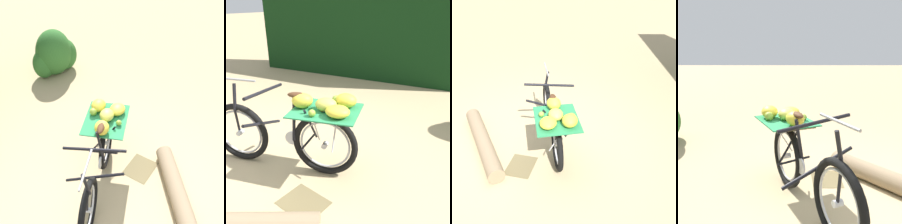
{
  "view_description": "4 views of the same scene",
  "coord_description": "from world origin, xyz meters",
  "views": [
    {
      "loc": [
        1.85,
        1.24,
        3.26
      ],
      "look_at": [
        -0.6,
        -0.36,
        0.84
      ],
      "focal_mm": 46.83,
      "sensor_mm": 36.0,
      "label": 1
    },
    {
      "loc": [
        -2.04,
        1.35,
        1.81
      ],
      "look_at": [
        -0.56,
        -0.49,
        0.74
      ],
      "focal_mm": 40.5,
      "sensor_mm": 36.0,
      "label": 2
    },
    {
      "loc": [
        -3.25,
        -1.13,
        2.63
      ],
      "look_at": [
        -0.63,
        -0.51,
        0.98
      ],
      "focal_mm": 43.98,
      "sensor_mm": 36.0,
      "label": 3
    },
    {
      "loc": [
        2.33,
        -0.33,
        1.52
      ],
      "look_at": [
        -0.51,
        -0.34,
        0.87
      ],
      "focal_mm": 41.83,
      "sensor_mm": 36.0,
      "label": 4
    }
  ],
  "objects": [
    {
      "name": "ground_plane",
      "position": [
        0.0,
        0.0,
        0.0
      ],
      "size": [
        60.0,
        60.0,
        0.0
      ],
      "primitive_type": "plane",
      "color": "tan"
    },
    {
      "name": "foliage_hedge",
      "position": [
        1.65,
        -3.99,
        1.52
      ],
      "size": [
        5.03,
        2.01,
        3.04
      ],
      "primitive_type": "cube",
      "rotation": [
        0.0,
        0.0,
        3.37
      ],
      "color": "black",
      "rests_on": "ground_plane"
    },
    {
      "name": "bicycle",
      "position": [
        -0.13,
        -0.23,
        0.5
      ],
      "size": [
        1.75,
        1.01,
        1.03
      ],
      "rotation": [
        0.0,
        0.0,
        0.41
      ],
      "color": "black",
      "rests_on": "ground_plane"
    },
    {
      "name": "leaf_litter_patch",
      "position": [
        -0.61,
        0.11,
        0.0
      ],
      "size": [
        0.44,
        0.36,
        0.01
      ],
      "primitive_type": "cube",
      "color": "olive",
      "rests_on": "ground_plane"
    }
  ]
}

